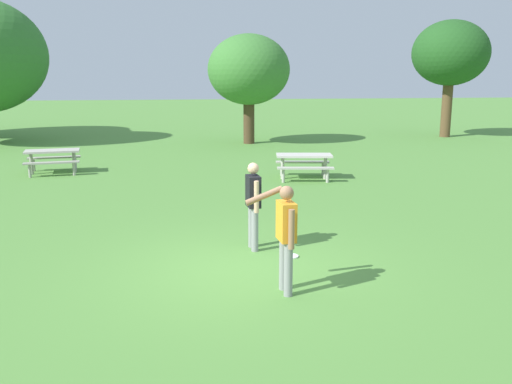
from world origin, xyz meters
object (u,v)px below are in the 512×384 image
(picnic_table_near, at_px, (304,161))
(person_thrower, at_px, (285,231))
(person_catcher, at_px, (253,200))
(picnic_table_far, at_px, (53,156))
(frisbee, at_px, (290,256))
(tree_slender_mid, at_px, (249,70))
(tree_back_left, at_px, (451,54))

(picnic_table_near, bearing_deg, person_thrower, -104.16)
(person_catcher, bearing_deg, person_thrower, -84.61)
(person_catcher, height_order, picnic_table_far, person_catcher)
(person_thrower, height_order, frisbee, person_thrower)
(picnic_table_near, distance_m, tree_slender_mid, 9.41)
(picnic_table_near, xyz_separation_m, tree_back_left, (9.67, 10.34, 3.58))
(person_thrower, distance_m, picnic_table_near, 9.16)
(tree_slender_mid, bearing_deg, picnic_table_far, -136.49)
(tree_slender_mid, relative_size, tree_back_left, 0.85)
(frisbee, relative_size, picnic_table_far, 0.15)
(person_thrower, relative_size, person_catcher, 1.00)
(person_thrower, distance_m, picnic_table_far, 12.32)
(person_thrower, xyz_separation_m, picnic_table_near, (2.24, 8.87, -0.40))
(person_thrower, bearing_deg, picnic_table_near, 75.84)
(person_catcher, relative_size, picnic_table_near, 0.87)
(person_thrower, relative_size, tree_back_left, 0.28)
(picnic_table_near, bearing_deg, tree_slender_mid, 94.08)
(person_catcher, bearing_deg, picnic_table_far, 122.07)
(person_thrower, xyz_separation_m, frisbee, (0.40, 1.61, -0.95))
(picnic_table_near, relative_size, tree_slender_mid, 0.38)
(tree_slender_mid, bearing_deg, picnic_table_near, -85.92)
(tree_back_left, bearing_deg, person_catcher, -125.37)
(person_catcher, bearing_deg, frisbee, -41.84)
(picnic_table_far, xyz_separation_m, tree_back_left, (17.60, 8.29, 3.58))
(frisbee, bearing_deg, picnic_table_near, 75.82)
(picnic_table_near, height_order, tree_back_left, tree_back_left)
(picnic_table_far, bearing_deg, tree_slender_mid, 43.51)
(tree_back_left, bearing_deg, picnic_table_far, -154.77)
(person_catcher, relative_size, frisbee, 5.68)
(picnic_table_far, bearing_deg, person_thrower, -62.45)
(person_catcher, relative_size, picnic_table_far, 0.87)
(frisbee, relative_size, tree_slender_mid, 0.06)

